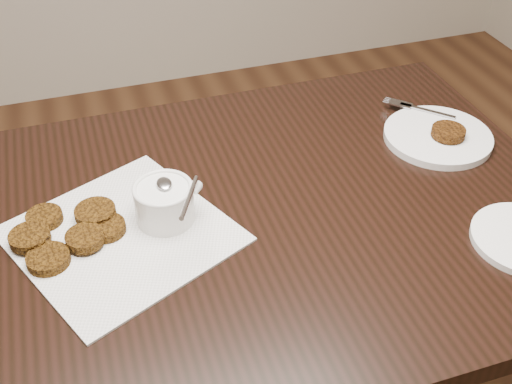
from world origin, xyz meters
TOP-DOWN VIEW (x-y plane):
  - table at (-0.01, 0.12)m, footprint 1.27×0.82m
  - napkin at (-0.18, 0.12)m, footprint 0.43×0.43m
  - sauce_ramekin at (-0.10, 0.14)m, footprint 0.16×0.16m
  - patty_cluster at (-0.26, 0.13)m, footprint 0.29×0.29m
  - plate_with_patty at (0.47, 0.21)m, footprint 0.31×0.31m

SIDE VIEW (x-z plane):
  - table at x=-0.01m, z-range 0.00..0.75m
  - napkin at x=-0.18m, z-range 0.75..0.75m
  - patty_cluster at x=-0.26m, z-range 0.75..0.78m
  - plate_with_patty at x=0.47m, z-range 0.75..0.78m
  - sauce_ramekin at x=-0.10m, z-range 0.75..0.89m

